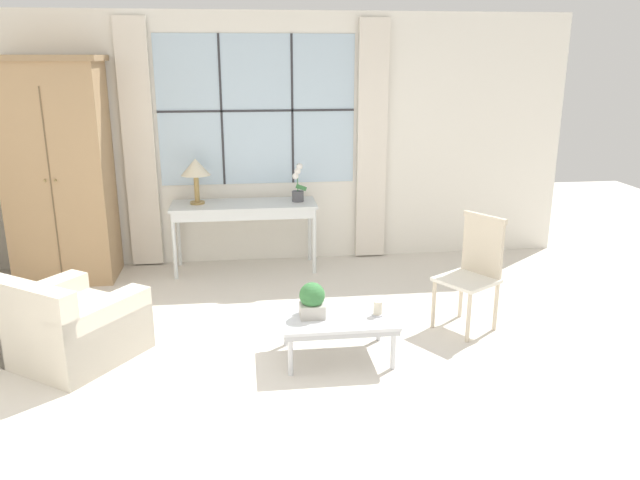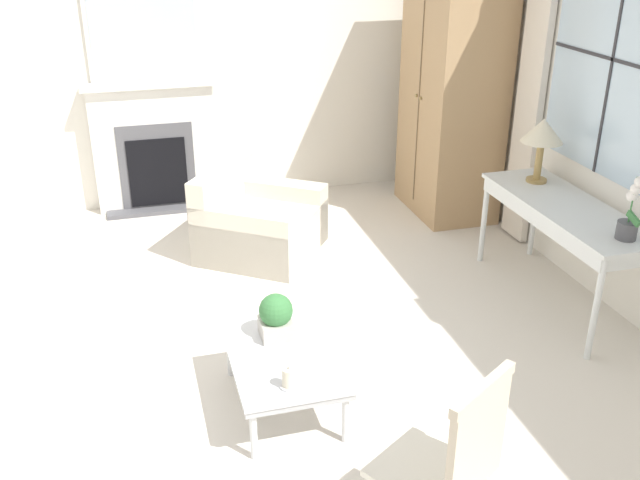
% 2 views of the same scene
% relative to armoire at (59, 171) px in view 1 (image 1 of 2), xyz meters
% --- Properties ---
extents(ground_plane, '(14.00, 14.00, 0.00)m').
position_rel_armoire_xyz_m(ground_plane, '(2.08, -2.62, -1.17)').
color(ground_plane, silver).
extents(wall_back_windowed, '(7.20, 0.14, 2.80)m').
position_rel_armoire_xyz_m(wall_back_windowed, '(2.08, 0.40, 0.24)').
color(wall_back_windowed, white).
rests_on(wall_back_windowed, ground_plane).
extents(armoire, '(1.08, 0.72, 2.34)m').
position_rel_armoire_xyz_m(armoire, '(0.00, 0.00, 0.00)').
color(armoire, tan).
rests_on(armoire, ground_plane).
extents(console_table, '(1.59, 0.55, 0.77)m').
position_rel_armoire_xyz_m(console_table, '(1.90, 0.04, -0.49)').
color(console_table, silver).
rests_on(console_table, ground_plane).
extents(table_lamp, '(0.32, 0.32, 0.50)m').
position_rel_armoire_xyz_m(table_lamp, '(1.39, 0.08, -0.02)').
color(table_lamp, '#9E7F47').
rests_on(table_lamp, console_table).
extents(potted_orchid, '(0.17, 0.13, 0.43)m').
position_rel_armoire_xyz_m(potted_orchid, '(2.50, 0.06, -0.25)').
color(potted_orchid, '#4C4C51').
rests_on(potted_orchid, console_table).
extents(armchair_upholstered, '(1.26, 1.25, 0.73)m').
position_rel_armoire_xyz_m(armchair_upholstered, '(0.47, -1.95, -0.92)').
color(armchair_upholstered, beige).
rests_on(armchair_upholstered, ground_plane).
extents(side_chair_wooden, '(0.61, 0.61, 1.01)m').
position_rel_armoire_xyz_m(side_chair_wooden, '(3.88, -1.77, -0.61)').
color(side_chair_wooden, white).
rests_on(side_chair_wooden, ground_plane).
extents(coffee_table, '(0.89, 0.61, 0.36)m').
position_rel_armoire_xyz_m(coffee_table, '(2.60, -2.22, -0.85)').
color(coffee_table, silver).
rests_on(coffee_table, ground_plane).
extents(potted_plant_small, '(0.20, 0.20, 0.28)m').
position_rel_armoire_xyz_m(potted_plant_small, '(2.40, -2.21, -0.68)').
color(potted_plant_small, '#BCB7AD').
rests_on(potted_plant_small, coffee_table).
extents(pillar_candle, '(0.09, 0.09, 0.13)m').
position_rel_armoire_xyz_m(pillar_candle, '(2.91, -2.26, -0.76)').
color(pillar_candle, silver).
rests_on(pillar_candle, coffee_table).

